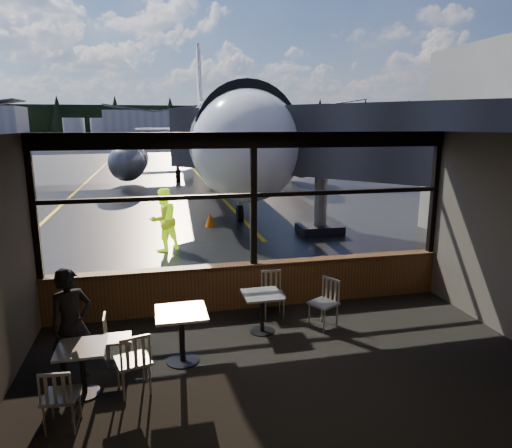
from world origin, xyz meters
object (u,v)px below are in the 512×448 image
object	(u,v)px
chair_left_s	(61,397)
ground_crew	(164,220)
chair_near_e	(323,304)
chair_mid_w	(118,339)
airliner	(213,95)
chair_mid_s	(133,361)
cafe_table_left	(83,371)
cafe_table_mid	(182,337)
jet_bridge	(324,166)
passenger	(72,325)
cone_nose	(210,220)
chair_near_n	(273,295)
cafe_table_near	(262,313)

from	to	relation	value
chair_left_s	ground_crew	xyz separation A→B (m)	(1.48, 7.93, 0.50)
chair_near_e	chair_mid_w	world-z (taller)	chair_near_e
airliner	chair_left_s	world-z (taller)	airliner
chair_mid_s	chair_left_s	size ratio (longest dim) A/B	1.08
cafe_table_left	chair_mid_s	xyz separation A→B (m)	(0.67, -0.10, 0.11)
cafe_table_mid	chair_mid_w	xyz separation A→B (m)	(-0.96, 0.17, -0.01)
jet_bridge	passenger	xyz separation A→B (m)	(-6.72, -7.51, -1.47)
chair_mid_s	chair_left_s	world-z (taller)	chair_mid_s
cafe_table_left	cafe_table_mid	bearing A→B (deg)	22.59
chair_near_e	passenger	world-z (taller)	passenger
chair_mid_s	passenger	size ratio (longest dim) A/B	0.55
chair_mid_s	cone_nose	distance (m)	10.50
chair_mid_w	chair_near_e	bearing A→B (deg)	97.06
chair_near_n	ground_crew	size ratio (longest dim) A/B	0.49
ground_crew	cafe_table_near	bearing A→B (deg)	69.71
chair_near_n	chair_left_s	size ratio (longest dim) A/B	1.05
cafe_table_mid	ground_crew	distance (m)	6.67
cafe_table_mid	cafe_table_left	distance (m)	1.49
airliner	chair_mid_w	size ratio (longest dim) A/B	42.58
passenger	ground_crew	distance (m)	6.92
airliner	cafe_table_mid	size ratio (longest dim) A/B	41.64
chair_left_s	passenger	distance (m)	1.24
chair_near_n	cafe_table_left	bearing A→B (deg)	34.12
airliner	cafe_table_mid	world-z (taller)	airliner
cafe_table_near	cone_nose	distance (m)	8.81
passenger	cafe_table_near	bearing A→B (deg)	-17.75
chair_near_e	chair_mid_s	bearing A→B (deg)	83.78
chair_left_s	cone_nose	distance (m)	11.29
cafe_table_near	jet_bridge	bearing A→B (deg)	60.93
airliner	passenger	size ratio (longest dim) A/B	21.07
chair_mid_s	cone_nose	xyz separation A→B (m)	(2.37, 10.22, -0.21)
chair_mid_s	chair_mid_w	distance (m)	0.88
cafe_table_mid	chair_mid_s	bearing A→B (deg)	-136.65
cafe_table_left	jet_bridge	bearing A→B (deg)	50.67
airliner	jet_bridge	world-z (taller)	airliner
cone_nose	cafe_table_near	bearing A→B (deg)	-91.32
cafe_table_mid	chair_left_s	world-z (taller)	chair_left_s
ground_crew	chair_left_s	bearing A→B (deg)	44.80
jet_bridge	ground_crew	world-z (taller)	jet_bridge
chair_left_s	cone_nose	xyz separation A→B (m)	(3.19, 10.82, -0.17)
cafe_table_left	chair_mid_s	world-z (taller)	chair_mid_s
chair_mid_w	chair_near_n	bearing A→B (deg)	111.44
cafe_table_mid	cafe_table_left	bearing A→B (deg)	-157.41
jet_bridge	cafe_table_near	size ratio (longest dim) A/B	14.48
jet_bridge	chair_mid_s	bearing A→B (deg)	-126.02
jet_bridge	cafe_table_mid	world-z (taller)	jet_bridge
airliner	chair_mid_s	distance (m)	23.60
cone_nose	chair_near_n	bearing A→B (deg)	-88.94
chair_mid_s	cafe_table_left	bearing A→B (deg)	156.81
cafe_table_mid	chair_mid_s	world-z (taller)	chair_mid_s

